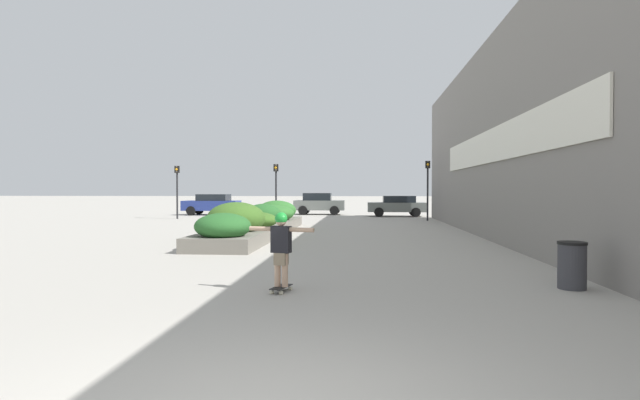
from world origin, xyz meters
The scene contains 12 objects.
building_wall_right centered at (5.70, 13.64, 3.76)m, with size 0.67×33.13×7.52m.
planter_box centered at (-3.55, 16.37, 0.57)m, with size 2.15×12.61×1.44m.
skateboard centered at (-0.71, 5.09, 0.07)m, with size 0.36×0.64×0.10m.
skateboarder centered at (-0.71, 5.09, 0.92)m, with size 1.24×0.40×1.36m.
trash_bin centered at (4.70, 5.83, 0.45)m, with size 0.53×0.53×0.89m.
car_leftmost centered at (-10.47, 32.56, 0.83)m, with size 4.09×2.01×1.56m.
car_center_left centered at (3.20, 31.77, 0.77)m, with size 4.08×1.90×1.45m.
car_center_right centered at (-2.55, 33.90, 0.85)m, with size 3.80×1.89×1.64m.
car_rightmost centered at (10.88, 31.29, 0.82)m, with size 4.59×1.86×1.55m.
traffic_light_left centered at (-4.60, 26.71, 2.37)m, with size 0.28×0.30×3.47m.
traffic_light_right centered at (4.70, 26.81, 2.46)m, with size 0.28×0.30×3.63m.
traffic_light_far_left centered at (-11.17, 27.36, 2.34)m, with size 0.28×0.30×3.42m.
Camera 1 is at (0.77, -3.87, 1.86)m, focal length 28.00 mm.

